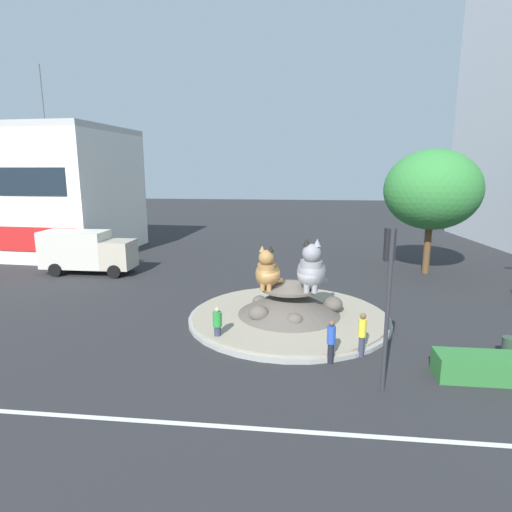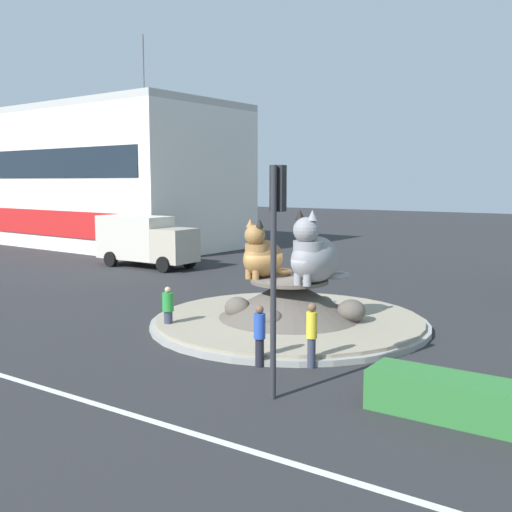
% 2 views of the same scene
% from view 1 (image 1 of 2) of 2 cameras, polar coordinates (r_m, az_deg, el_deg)
% --- Properties ---
extents(ground_plane, '(160.00, 160.00, 0.00)m').
position_cam_1_polar(ground_plane, '(20.83, 4.48, -8.58)').
color(ground_plane, '#28282B').
extents(lane_centreline, '(112.00, 0.20, 0.01)m').
position_cam_1_polar(lane_centreline, '(12.83, 2.94, -22.59)').
color(lane_centreline, silver).
rests_on(lane_centreline, ground).
extents(roundabout_island, '(9.77, 9.77, 1.65)m').
position_cam_1_polar(roundabout_island, '(20.62, 4.53, -6.98)').
color(roundabout_island, gray).
rests_on(roundabout_island, ground).
extents(cat_statue_tabby, '(1.46, 2.17, 2.12)m').
position_cam_1_polar(cat_statue_tabby, '(19.99, 1.59, -2.15)').
color(cat_statue_tabby, '#9E703D').
rests_on(cat_statue_tabby, roundabout_island).
extents(cat_statue_grey, '(1.60, 2.45, 2.50)m').
position_cam_1_polar(cat_statue_grey, '(19.90, 7.59, -1.92)').
color(cat_statue_grey, gray).
rests_on(cat_statue_grey, roundabout_island).
extents(traffic_light_mast, '(0.34, 0.46, 5.43)m').
position_cam_1_polar(traffic_light_mast, '(13.96, 17.59, -3.20)').
color(traffic_light_mast, '#2D2D33').
rests_on(traffic_light_mast, ground).
extents(broadleaf_tree_behind_island, '(6.40, 6.40, 8.56)m').
position_cam_1_polar(broadleaf_tree_behind_island, '(31.19, 22.86, 8.31)').
color(broadleaf_tree_behind_island, brown).
rests_on(broadleaf_tree_behind_island, ground).
extents(pedestrian_blue_shirt, '(0.32, 0.32, 1.71)m').
position_cam_1_polar(pedestrian_blue_shirt, '(16.30, 10.19, -11.23)').
color(pedestrian_blue_shirt, black).
rests_on(pedestrian_blue_shirt, ground).
extents(pedestrian_yellow_shirt, '(0.30, 0.30, 1.80)m').
position_cam_1_polar(pedestrian_yellow_shirt, '(17.06, 14.25, -10.14)').
color(pedestrian_yellow_shirt, '#33384C').
rests_on(pedestrian_yellow_shirt, ground).
extents(pedestrian_green_shirt, '(0.38, 0.38, 1.55)m').
position_cam_1_polar(pedestrian_green_shirt, '(17.99, -5.28, -9.22)').
color(pedestrian_green_shirt, '#33384C').
rests_on(pedestrian_green_shirt, ground).
extents(delivery_box_truck, '(6.37, 2.49, 3.00)m').
position_cam_1_polar(delivery_box_truck, '(31.53, -22.11, 0.66)').
color(delivery_box_truck, '#B7AD99').
rests_on(delivery_box_truck, ground).
extents(litter_bin, '(0.56, 0.56, 0.90)m').
position_cam_1_polar(litter_bin, '(19.18, 31.23, -10.74)').
color(litter_bin, '#2D4233').
rests_on(litter_bin, ground).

